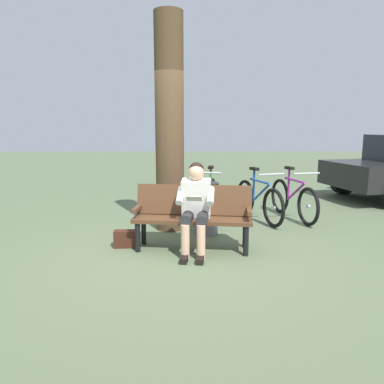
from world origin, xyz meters
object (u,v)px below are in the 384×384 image
at_px(bench, 193,212).
at_px(bicycle_black, 293,199).
at_px(tree_trunk, 169,125).
at_px(bicycle_green, 258,200).
at_px(bicycle_silver, 209,198).
at_px(handbag, 125,239).
at_px(person_reading, 195,203).
at_px(litter_bin, 206,208).

bearing_deg(bench, bicycle_black, -131.16).
xyz_separation_m(tree_trunk, bicycle_green, (-1.55, -0.55, -1.33)).
bearing_deg(bench, bicycle_silver, -93.59).
height_order(handbag, bicycle_black, bicycle_black).
bearing_deg(bicycle_green, handbag, -73.30).
bearing_deg(person_reading, tree_trunk, -64.48).
bearing_deg(bench, tree_trunk, -63.08).
height_order(tree_trunk, litter_bin, tree_trunk).
bearing_deg(bicycle_green, tree_trunk, -88.55).
distance_m(bicycle_green, bicycle_silver, 0.89).
xyz_separation_m(handbag, bicycle_silver, (-1.29, -1.73, 0.24)).
xyz_separation_m(tree_trunk, litter_bin, (-0.57, 0.30, -1.28)).
relative_size(bench, person_reading, 1.37).
height_order(person_reading, bicycle_black, person_reading).
bearing_deg(handbag, tree_trunk, -122.36).
bearing_deg(bicycle_silver, bicycle_black, 95.24).
bearing_deg(tree_trunk, handbag, 57.64).
distance_m(bicycle_black, bicycle_silver, 1.52).
relative_size(handbag, litter_bin, 0.37).
xyz_separation_m(bench, bicycle_silver, (-0.34, -1.77, -0.15)).
height_order(bicycle_green, bicycle_silver, same).
bearing_deg(bicycle_silver, litter_bin, 3.41).
bearing_deg(bicycle_green, litter_bin, -67.34).
relative_size(handbag, bicycle_black, 0.18).
xyz_separation_m(handbag, bicycle_green, (-2.15, -1.50, 0.24)).
relative_size(handbag, bicycle_green, 0.19).
distance_m(tree_trunk, litter_bin, 1.43).
bearing_deg(tree_trunk, bicycle_green, -160.39).
relative_size(bench, tree_trunk, 0.49).
xyz_separation_m(bench, handbag, (0.95, -0.04, -0.39)).
xyz_separation_m(bench, bicycle_green, (-1.20, -1.54, -0.15)).
distance_m(tree_trunk, bicycle_green, 2.12).
distance_m(tree_trunk, bicycle_silver, 1.69).
bearing_deg(bicycle_black, handbag, -73.42).
distance_m(litter_bin, bicycle_green, 1.30).
xyz_separation_m(bench, litter_bin, (-0.21, -0.69, -0.10)).
height_order(person_reading, litter_bin, person_reading).
height_order(person_reading, bicycle_silver, person_reading).
distance_m(bench, tree_trunk, 1.58).
relative_size(person_reading, bicycle_green, 0.74).
xyz_separation_m(person_reading, bicycle_silver, (-0.31, -1.94, -0.31)).
xyz_separation_m(bench, person_reading, (-0.03, 0.17, 0.16)).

